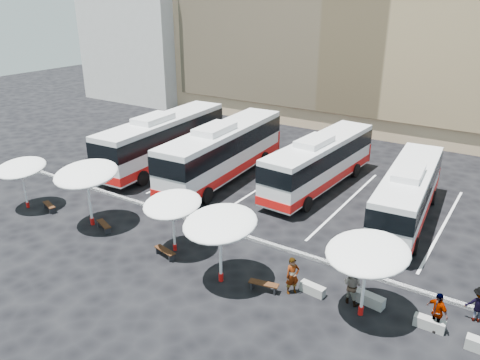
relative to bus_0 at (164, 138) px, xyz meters
The scene contains 24 objects.
ground 11.67m from the bus_0, 39.03° to the right, with size 120.00×120.00×0.00m, color black.
apartment_block 29.04m from the bus_0, 132.58° to the left, with size 14.00×14.00×18.00m, color beige.
curb_divider 11.35m from the bus_0, 37.03° to the right, with size 34.00×0.25×0.15m, color black.
bay_lines 9.20m from the bus_0, ahead, with size 24.15×12.00×0.01m.
bus_0 is the anchor object (origin of this frame).
bus_1 5.64m from the bus_0, ahead, with size 3.75×13.49×4.23m.
bus_2 12.47m from the bus_0, 10.54° to the left, with size 3.32×12.16×3.82m.
bus_3 18.77m from the bus_0, ahead, with size 3.41×11.49×3.59m.
sunshade_0 11.17m from the bus_0, 99.57° to the right, with size 3.78×3.81×3.17m.
sunshade_1 10.96m from the bus_0, 71.39° to the right, with size 4.21×4.25×3.78m.
sunshade_2 13.77m from the bus_0, 46.26° to the right, with size 3.09×3.13×3.17m.
sunshade_3 17.17m from the bus_0, 39.58° to the right, with size 4.09×4.13×3.60m.
sunshade_4 21.93m from the bus_0, 26.30° to the right, with size 4.38×4.40×3.55m.
wood_bench_0 10.68m from the bus_0, 91.72° to the right, with size 1.40×0.76×0.42m.
wood_bench_1 11.53m from the bus_0, 66.27° to the right, with size 1.42×0.83×0.42m.
wood_bench_2 14.48m from the bus_0, 48.40° to the right, with size 1.44×0.64×0.43m.
wood_bench_3 18.67m from the bus_0, 34.44° to the right, with size 1.44×0.65×0.43m.
conc_bench_0 19.79m from the bus_0, 28.67° to the right, with size 1.19×0.40×0.45m, color gray.
conc_bench_1 21.69m from the bus_0, 24.11° to the right, with size 1.33×0.44×0.50m, color gray.
conc_bench_2 24.13m from the bus_0, 22.05° to the right, with size 1.22×0.41×0.46m, color gray.
passenger_0 19.27m from the bus_0, 31.09° to the right, with size 0.65×0.43×1.79m, color black.
passenger_1 21.12m from the bus_0, 25.69° to the right, with size 0.87×0.68×1.80m, color black.
passenger_2 24.25m from the bus_0, 21.84° to the right, with size 1.03×0.43×1.75m, color black.
passenger_3 24.98m from the bus_0, 17.35° to the right, with size 1.03×0.59×1.60m, color black.
Camera 1 is at (15.40, -19.00, 12.76)m, focal length 35.00 mm.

